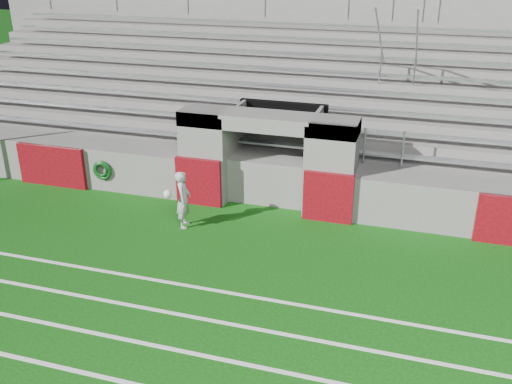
% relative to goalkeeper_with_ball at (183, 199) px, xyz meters
% --- Properties ---
extents(ground, '(90.00, 90.00, 0.00)m').
position_rel_goalkeeper_with_ball_xyz_m(ground, '(1.67, -1.58, -0.76)').
color(ground, '#0D460B').
rests_on(ground, ground).
extents(stadium_structure, '(26.00, 8.48, 5.42)m').
position_rel_goalkeeper_with_ball_xyz_m(stadium_structure, '(1.67, 6.39, 0.73)').
color(stadium_structure, slate).
rests_on(stadium_structure, ground).
extents(goalkeeper_with_ball, '(0.63, 0.71, 1.50)m').
position_rel_goalkeeper_with_ball_xyz_m(goalkeeper_with_ball, '(0.00, 0.00, 0.00)').
color(goalkeeper_with_ball, '#AFB3BA').
rests_on(goalkeeper_with_ball, ground).
extents(hose_coil, '(0.60, 0.15, 0.60)m').
position_rel_goalkeeper_with_ball_xyz_m(hose_coil, '(-3.14, 1.36, -0.07)').
color(hose_coil, '#0D4112').
rests_on(hose_coil, ground).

